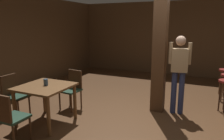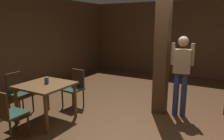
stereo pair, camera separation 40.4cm
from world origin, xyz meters
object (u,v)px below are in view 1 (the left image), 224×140
napkin_cup (46,82)px  standing_person (179,69)px  chair_west (13,93)px  chair_north (72,87)px  chair_south (9,116)px  dining_table (45,92)px

napkin_cup → standing_person: bearing=34.0°
chair_west → napkin_cup: (0.88, 0.04, 0.33)m
chair_north → standing_person: 2.45m
chair_south → dining_table: bearing=92.3°
chair_south → chair_north: bearing=90.5°
chair_west → standing_person: 3.60m
dining_table → chair_south: chair_south is taller
napkin_cup → standing_person: 2.79m
chair_west → chair_south: (0.91, -0.89, 0.00)m
chair_south → standing_person: bearing=47.6°
dining_table → chair_west: 0.89m
chair_north → chair_west: 1.26m
chair_south → napkin_cup: bearing=92.2°
chair_west → chair_south: 1.28m
chair_west → chair_south: same height
dining_table → chair_west: chair_west is taller
chair_north → chair_south: 1.79m
dining_table → napkin_cup: size_ratio=7.52×
dining_table → standing_person: (2.31, 1.59, 0.36)m
dining_table → napkin_cup: napkin_cup is taller
napkin_cup → chair_south: bearing=-87.8°
chair_north → chair_south: (0.02, -1.79, 0.00)m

